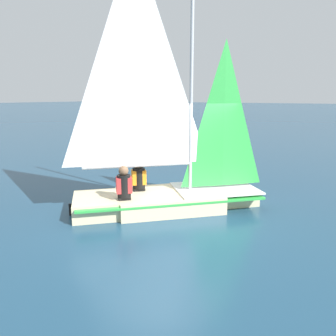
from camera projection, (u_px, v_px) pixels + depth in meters
ground_plane at (168, 208)px, 8.00m from camera, size 260.00×260.00×0.00m
sailboat_main at (165, 172)px, 7.79m from camera, size 4.19×4.17×5.98m
sailor_helm at (139, 181)px, 8.03m from camera, size 0.42×0.42×1.16m
sailor_crew at (124, 190)px, 7.33m from camera, size 0.42×0.42×1.16m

